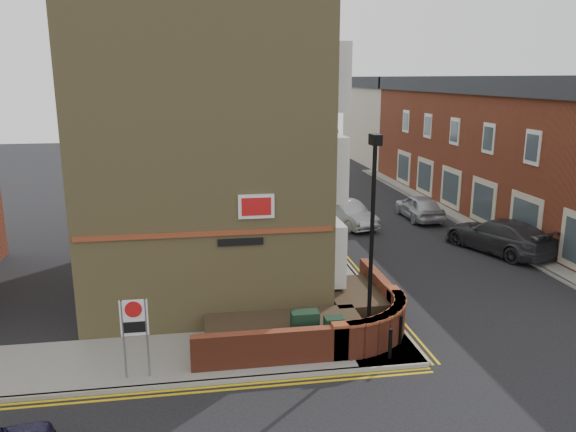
# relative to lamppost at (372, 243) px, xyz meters

# --- Properties ---
(ground) EXTENTS (120.00, 120.00, 0.00)m
(ground) POSITION_rel_lamppost_xyz_m (-1.60, -1.20, -3.34)
(ground) COLOR black
(ground) RESTS_ON ground
(pavement_corner) EXTENTS (13.00, 3.00, 0.12)m
(pavement_corner) POSITION_rel_lamppost_xyz_m (-5.10, 0.30, -3.28)
(pavement_corner) COLOR gray
(pavement_corner) RESTS_ON ground
(pavement_main) EXTENTS (2.00, 32.00, 0.12)m
(pavement_main) POSITION_rel_lamppost_xyz_m (0.40, 14.80, -3.28)
(pavement_main) COLOR gray
(pavement_main) RESTS_ON ground
(pavement_far) EXTENTS (4.00, 40.00, 0.12)m
(pavement_far) POSITION_rel_lamppost_xyz_m (11.40, 11.80, -3.28)
(pavement_far) COLOR gray
(pavement_far) RESTS_ON ground
(kerb_side) EXTENTS (13.00, 0.15, 0.12)m
(kerb_side) POSITION_rel_lamppost_xyz_m (-5.10, -1.20, -3.28)
(kerb_side) COLOR gray
(kerb_side) RESTS_ON ground
(kerb_main_near) EXTENTS (0.15, 32.00, 0.12)m
(kerb_main_near) POSITION_rel_lamppost_xyz_m (1.40, 14.80, -3.28)
(kerb_main_near) COLOR gray
(kerb_main_near) RESTS_ON ground
(kerb_main_far) EXTENTS (0.15, 40.00, 0.12)m
(kerb_main_far) POSITION_rel_lamppost_xyz_m (9.40, 11.80, -3.28)
(kerb_main_far) COLOR gray
(kerb_main_far) RESTS_ON ground
(yellow_lines_side) EXTENTS (13.00, 0.28, 0.01)m
(yellow_lines_side) POSITION_rel_lamppost_xyz_m (-5.10, -1.45, -3.34)
(yellow_lines_side) COLOR gold
(yellow_lines_side) RESTS_ON ground
(yellow_lines_main) EXTENTS (0.28, 32.00, 0.01)m
(yellow_lines_main) POSITION_rel_lamppost_xyz_m (1.65, 14.80, -3.34)
(yellow_lines_main) COLOR gold
(yellow_lines_main) RESTS_ON ground
(corner_building) EXTENTS (8.95, 10.40, 13.60)m
(corner_building) POSITION_rel_lamppost_xyz_m (-4.44, 6.80, 2.88)
(corner_building) COLOR #96824F
(corner_building) RESTS_ON ground
(garden_wall) EXTENTS (6.80, 6.00, 1.20)m
(garden_wall) POSITION_rel_lamppost_xyz_m (-1.60, 1.30, -3.34)
(garden_wall) COLOR brown
(garden_wall) RESTS_ON ground
(lamppost) EXTENTS (0.25, 0.50, 6.30)m
(lamppost) POSITION_rel_lamppost_xyz_m (0.00, 0.00, 0.00)
(lamppost) COLOR black
(lamppost) RESTS_ON pavement_corner
(utility_cabinet_large) EXTENTS (0.80, 0.45, 1.20)m
(utility_cabinet_large) POSITION_rel_lamppost_xyz_m (-1.90, 0.10, -2.62)
(utility_cabinet_large) COLOR black
(utility_cabinet_large) RESTS_ON pavement_corner
(utility_cabinet_small) EXTENTS (0.55, 0.40, 1.10)m
(utility_cabinet_small) POSITION_rel_lamppost_xyz_m (-1.10, -0.20, -2.67)
(utility_cabinet_small) COLOR black
(utility_cabinet_small) RESTS_ON pavement_corner
(bollard_near) EXTENTS (0.11, 0.11, 0.90)m
(bollard_near) POSITION_rel_lamppost_xyz_m (0.40, -0.80, -2.77)
(bollard_near) COLOR black
(bollard_near) RESTS_ON pavement_corner
(bollard_far) EXTENTS (0.11, 0.11, 0.90)m
(bollard_far) POSITION_rel_lamppost_xyz_m (1.00, -0.00, -2.77)
(bollard_far) COLOR black
(bollard_far) RESTS_ON pavement_corner
(zone_sign) EXTENTS (0.72, 0.07, 2.20)m
(zone_sign) POSITION_rel_lamppost_xyz_m (-6.60, -0.70, -1.70)
(zone_sign) COLOR slate
(zone_sign) RESTS_ON pavement_corner
(far_terrace) EXTENTS (5.40, 30.40, 8.00)m
(far_terrace) POSITION_rel_lamppost_xyz_m (12.90, 15.80, 0.70)
(far_terrace) COLOR brown
(far_terrace) RESTS_ON ground
(far_terrace_cream) EXTENTS (5.40, 12.40, 8.00)m
(far_terrace_cream) POSITION_rel_lamppost_xyz_m (12.90, 36.80, 0.71)
(far_terrace_cream) COLOR beige
(far_terrace_cream) RESTS_ON ground
(tree_near) EXTENTS (3.64, 3.65, 6.70)m
(tree_near) POSITION_rel_lamppost_xyz_m (0.40, 12.85, 1.36)
(tree_near) COLOR #382B1E
(tree_near) RESTS_ON pavement_main
(tree_mid) EXTENTS (4.03, 4.03, 7.42)m
(tree_mid) POSITION_rel_lamppost_xyz_m (0.40, 20.85, 1.85)
(tree_mid) COLOR #382B1E
(tree_mid) RESTS_ON pavement_main
(tree_far) EXTENTS (3.81, 3.81, 7.00)m
(tree_far) POSITION_rel_lamppost_xyz_m (0.40, 28.85, 1.57)
(tree_far) COLOR #382B1E
(tree_far) RESTS_ON pavement_main
(traffic_light_assembly) EXTENTS (0.20, 0.16, 4.20)m
(traffic_light_assembly) POSITION_rel_lamppost_xyz_m (0.80, 23.80, -0.56)
(traffic_light_assembly) COLOR black
(traffic_light_assembly) RESTS_ON pavement_main
(silver_car_near) EXTENTS (2.64, 4.42, 1.38)m
(silver_car_near) POSITION_rel_lamppost_xyz_m (3.19, 14.05, -2.66)
(silver_car_near) COLOR gray
(silver_car_near) RESTS_ON ground
(red_car_main) EXTENTS (3.58, 4.78, 1.21)m
(red_car_main) POSITION_rel_lamppost_xyz_m (2.17, 19.72, -2.74)
(red_car_main) COLOR maroon
(red_car_main) RESTS_ON ground
(grey_car_far) EXTENTS (3.96, 5.84, 1.57)m
(grey_car_far) POSITION_rel_lamppost_xyz_m (8.90, 8.40, -2.56)
(grey_car_far) COLOR #2F3034
(grey_car_far) RESTS_ON ground
(silver_car_far) EXTENTS (1.70, 4.19, 1.42)m
(silver_car_far) POSITION_rel_lamppost_xyz_m (7.65, 14.94, -2.63)
(silver_car_far) COLOR #AEAFB6
(silver_car_far) RESTS_ON ground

